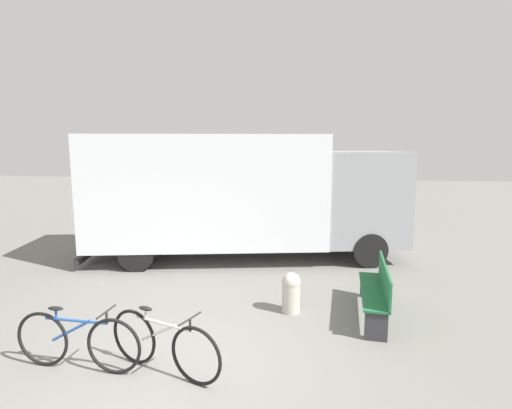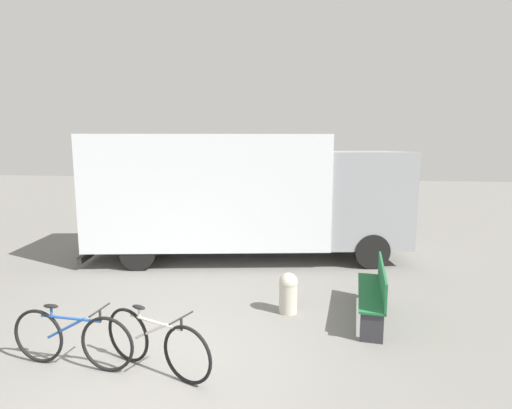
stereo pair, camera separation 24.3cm
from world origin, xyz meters
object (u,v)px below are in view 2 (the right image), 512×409
(park_bench, at_px, (375,289))
(bollard_near_bench, at_px, (288,291))
(bicycle_near, at_px, (72,339))
(delivery_truck, at_px, (243,191))
(bicycle_middle, at_px, (156,343))

(park_bench, bearing_deg, bollard_near_bench, 94.57)
(bicycle_near, distance_m, bollard_near_bench, 3.50)
(delivery_truck, height_order, bollard_near_bench, delivery_truck)
(bicycle_middle, height_order, bollard_near_bench, bicycle_middle)
(bollard_near_bench, bearing_deg, bicycle_middle, -125.65)
(bicycle_near, height_order, bicycle_middle, same)
(park_bench, relative_size, bicycle_near, 1.07)
(delivery_truck, bearing_deg, bicycle_middle, -101.36)
(park_bench, xyz_separation_m, bicycle_near, (-4.18, -2.22, -0.12))
(bicycle_near, bearing_deg, bicycle_middle, 6.58)
(bicycle_middle, bearing_deg, park_bench, 56.14)
(bicycle_near, xyz_separation_m, bollard_near_bench, (2.70, 2.23, -0.01))
(delivery_truck, xyz_separation_m, park_bench, (2.97, -3.46, -1.22))
(delivery_truck, distance_m, bollard_near_bench, 3.99)
(bicycle_near, distance_m, bicycle_middle, 1.15)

